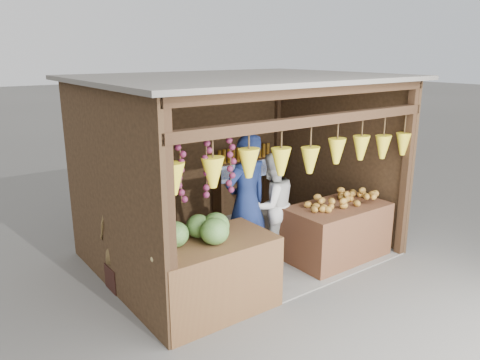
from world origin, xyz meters
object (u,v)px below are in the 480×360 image
(counter_left, at_px, (210,276))
(counter_right, at_px, (337,232))
(woman_standing, at_px, (272,206))
(man_standing, at_px, (246,203))
(vendor_seated, at_px, (119,226))

(counter_left, relative_size, counter_right, 1.01)
(woman_standing, bearing_deg, counter_left, 26.10)
(man_standing, distance_m, woman_standing, 0.56)
(woman_standing, bearing_deg, counter_right, 139.83)
(counter_right, relative_size, woman_standing, 0.95)
(man_standing, distance_m, vendor_seated, 1.73)
(counter_left, xyz_separation_m, counter_right, (2.29, 0.12, -0.03))
(counter_left, height_order, vendor_seated, vendor_seated)
(counter_left, height_order, man_standing, man_standing)
(man_standing, relative_size, vendor_seated, 1.84)
(counter_left, bearing_deg, man_standing, 33.07)
(counter_left, relative_size, vendor_seated, 1.44)
(vendor_seated, bearing_deg, counter_right, -166.70)
(counter_left, bearing_deg, woman_standing, 25.53)
(man_standing, bearing_deg, vendor_seated, -19.27)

